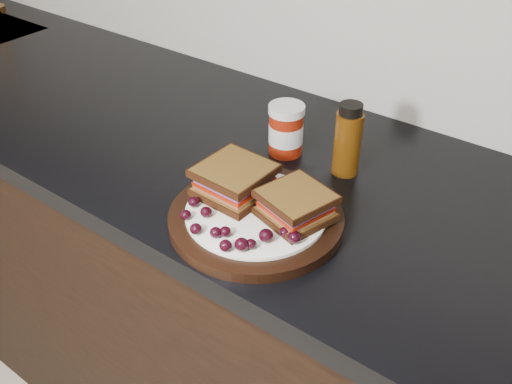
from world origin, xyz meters
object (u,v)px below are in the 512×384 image
plate (256,218)px  condiment_jar (286,130)px  oil_bottle (348,139)px  sandwich_left (235,180)px

plate → condiment_jar: (-0.08, 0.21, 0.04)m
plate → condiment_jar: bearing=112.2°
plate → oil_bottle: size_ratio=2.07×
sandwich_left → oil_bottle: (0.10, 0.20, 0.02)m
condiment_jar → oil_bottle: oil_bottle is taller
plate → sandwich_left: sandwich_left is taller
condiment_jar → oil_bottle: 0.13m
sandwich_left → condiment_jar: bearing=100.3°
condiment_jar → oil_bottle: bearing=4.4°
plate → oil_bottle: (0.04, 0.22, 0.06)m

